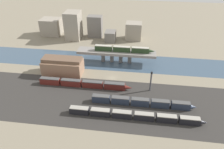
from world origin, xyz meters
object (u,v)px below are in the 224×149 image
(train_yard_near, at_px, (135,116))
(train_on_bridge, at_px, (124,49))
(train_yard_mid, at_px, (142,102))
(train_yard_far, at_px, (84,84))
(signal_tower, at_px, (151,82))
(warehouse_building, at_px, (63,66))

(train_yard_near, bearing_deg, train_on_bridge, 101.22)
(train_yard_near, height_order, train_yard_mid, train_yard_mid)
(train_on_bridge, distance_m, train_yard_far, 39.03)
(signal_tower, bearing_deg, train_yard_mid, -107.05)
(train_on_bridge, relative_size, train_yard_far, 0.74)
(train_on_bridge, height_order, warehouse_building, train_on_bridge)
(train_on_bridge, height_order, train_yard_near, train_on_bridge)
(train_yard_far, relative_size, warehouse_building, 2.21)
(signal_tower, bearing_deg, warehouse_building, 168.16)
(train_yard_near, relative_size, train_yard_far, 1.20)
(train_yard_near, bearing_deg, signal_tower, 73.26)
(warehouse_building, distance_m, signal_tower, 56.33)
(train_yard_near, height_order, train_yard_far, train_yard_far)
(train_yard_mid, height_order, train_yard_far, train_yard_far)
(train_yard_near, distance_m, warehouse_building, 59.81)
(signal_tower, bearing_deg, train_on_bridge, 120.36)
(train_on_bridge, distance_m, train_yard_near, 56.94)
(train_yard_mid, bearing_deg, train_yard_near, -106.33)
(train_on_bridge, height_order, signal_tower, signal_tower)
(train_yard_mid, height_order, warehouse_building, warehouse_building)
(train_yard_mid, bearing_deg, warehouse_building, 153.57)
(train_yard_near, distance_m, signal_tower, 25.57)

